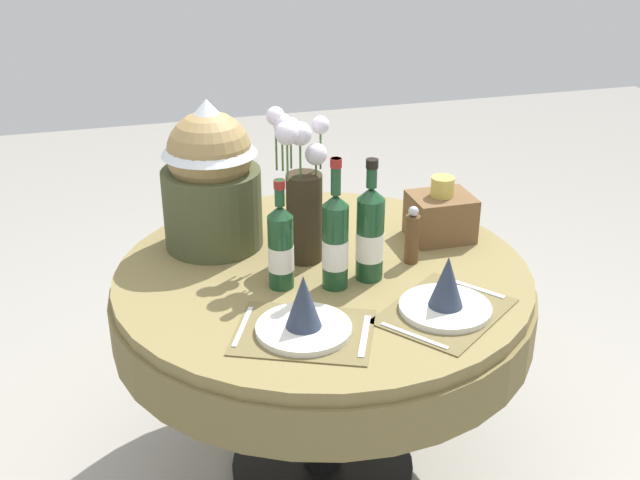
% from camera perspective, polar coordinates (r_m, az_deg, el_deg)
% --- Properties ---
extents(ground, '(8.00, 8.00, 0.00)m').
position_cam_1_polar(ground, '(2.71, 0.18, -15.98)').
color(ground, '#9E998E').
extents(dining_table, '(1.22, 1.22, 0.73)m').
position_cam_1_polar(dining_table, '(2.35, 0.20, -4.79)').
color(dining_table, olive).
rests_on(dining_table, ground).
extents(place_setting_left, '(0.42, 0.37, 0.16)m').
position_cam_1_polar(place_setting_left, '(1.97, -1.18, -5.48)').
color(place_setting_left, brown).
rests_on(place_setting_left, dining_table).
extents(place_setting_right, '(0.43, 0.41, 0.16)m').
position_cam_1_polar(place_setting_right, '(2.08, 8.99, -3.98)').
color(place_setting_right, brown).
rests_on(place_setting_right, dining_table).
extents(flower_vase, '(0.17, 0.15, 0.45)m').
position_cam_1_polar(flower_vase, '(2.26, -1.31, 3.53)').
color(flower_vase, '#332819').
rests_on(flower_vase, dining_table).
extents(wine_bottle_left, '(0.08, 0.08, 0.35)m').
position_cam_1_polar(wine_bottle_left, '(2.19, 3.60, 0.46)').
color(wine_bottle_left, '#194223').
rests_on(wine_bottle_left, dining_table).
extents(wine_bottle_right, '(0.07, 0.07, 0.31)m').
position_cam_1_polar(wine_bottle_right, '(2.15, -2.82, -0.48)').
color(wine_bottle_right, '#194223').
rests_on(wine_bottle_right, dining_table).
extents(wine_bottle_rear, '(0.07, 0.07, 0.37)m').
position_cam_1_polar(wine_bottle_rear, '(2.14, 1.10, -0.06)').
color(wine_bottle_rear, '#194223').
rests_on(wine_bottle_rear, dining_table).
extents(pepper_mill, '(0.04, 0.04, 0.18)m').
position_cam_1_polar(pepper_mill, '(2.31, 6.60, 0.24)').
color(pepper_mill, brown).
rests_on(pepper_mill, dining_table).
extents(gift_tub_back_left, '(0.30, 0.30, 0.45)m').
position_cam_1_polar(gift_tub_back_left, '(2.37, -7.83, 4.97)').
color(gift_tub_back_left, '#474C2D').
rests_on(gift_tub_back_left, dining_table).
extents(woven_basket_side_right, '(0.19, 0.16, 0.20)m').
position_cam_1_polar(woven_basket_side_right, '(2.48, 8.61, 1.80)').
color(woven_basket_side_right, brown).
rests_on(woven_basket_side_right, dining_table).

